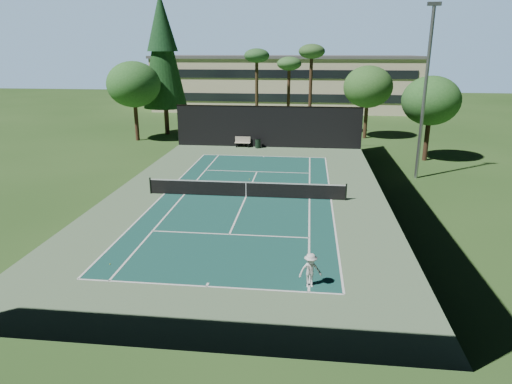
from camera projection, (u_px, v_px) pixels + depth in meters
ground at (246, 197)px, 29.69m from camera, size 160.00×160.00×0.00m
apron_slab at (246, 197)px, 29.69m from camera, size 18.00×32.00×0.01m
court_surface at (246, 197)px, 29.69m from camera, size 10.97×23.77×0.01m
court_lines at (246, 197)px, 29.68m from camera, size 11.07×23.87×0.01m
tennis_net at (246, 189)px, 29.52m from camera, size 12.90×0.10×1.10m
fence at (246, 167)px, 29.15m from camera, size 18.04×32.05×4.03m
player at (310, 270)px, 18.23m from camera, size 1.05×0.78×1.46m
tennis_ball_a at (110, 264)px, 20.31m from camera, size 0.06×0.06×0.06m
tennis_ball_b at (190, 187)px, 31.76m from camera, size 0.06×0.06×0.06m
tennis_ball_c at (249, 179)px, 33.63m from camera, size 0.07×0.07×0.07m
tennis_ball_d at (199, 184)px, 32.38m from camera, size 0.08×0.08×0.08m
park_bench at (243, 142)px, 44.73m from camera, size 1.50×0.45×1.02m
trash_bin at (258, 143)px, 44.28m from camera, size 0.56×0.56×0.95m
pine_tree at (162, 46)px, 49.00m from camera, size 4.80×4.80×15.00m
palm_a at (257, 59)px, 50.22m from camera, size 2.80×2.80×9.32m
palm_b at (289, 66)px, 51.99m from camera, size 2.80×2.80×8.42m
palm_c at (312, 55)px, 48.50m from camera, size 2.80×2.80×9.77m
decid_tree_a at (368, 87)px, 47.85m from camera, size 5.12×5.12×7.62m
decid_tree_b at (431, 101)px, 38.04m from camera, size 4.80×4.80×7.14m
decid_tree_c at (134, 85)px, 46.55m from camera, size 5.44×5.44×8.09m
campus_building at (285, 83)px, 72.04m from camera, size 40.50×12.50×8.30m
light_pole at (425, 90)px, 32.15m from camera, size 0.90×0.25×12.22m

